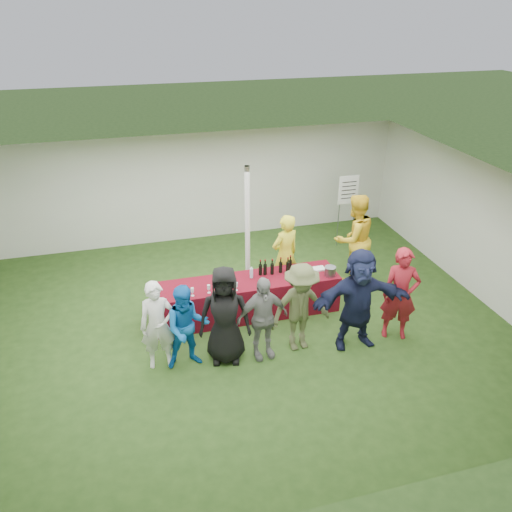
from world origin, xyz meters
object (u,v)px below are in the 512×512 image
object	(u,v)px
customer_5	(358,299)
customer_1	(187,327)
dump_bucket	(330,271)
customer_0	(158,326)
customer_6	(400,294)
staff_back	(354,239)
serving_table	(246,297)
staff_pourer	(285,255)
customer_2	(225,315)
wine_list_sign	(348,195)
customer_4	(300,308)
customer_3	(262,318)

from	to	relation	value
customer_5	customer_1	bearing A→B (deg)	178.42
dump_bucket	customer_0	distance (m)	3.48
customer_5	customer_6	world-z (taller)	customer_5
dump_bucket	staff_back	size ratio (longest dim) A/B	0.11
customer_1	customer_0	bearing A→B (deg)	165.09
serving_table	staff_back	distance (m)	2.71
customer_1	staff_pourer	bearing A→B (deg)	37.97
dump_bucket	customer_2	distance (m)	2.49
staff_back	staff_pourer	bearing A→B (deg)	-6.83
wine_list_sign	customer_0	xyz separation A→B (m)	(-4.86, -3.44, -0.52)
staff_back	customer_4	bearing A→B (deg)	33.80
staff_pourer	staff_back	distance (m)	1.59
customer_2	customer_5	size ratio (longest dim) A/B	0.94
customer_4	wine_list_sign	bearing A→B (deg)	51.62
customer_2	customer_6	bearing A→B (deg)	9.46
dump_bucket	customer_2	bearing A→B (deg)	-156.28
customer_1	customer_4	world-z (taller)	customer_4
customer_3	customer_6	bearing A→B (deg)	-7.32
staff_back	customer_0	distance (m)	4.66
dump_bucket	customer_0	xyz separation A→B (m)	(-3.37, -0.88, -0.05)
customer_0	customer_3	bearing A→B (deg)	-3.74
staff_back	customer_5	distance (m)	2.33
staff_back	dump_bucket	bearing A→B (deg)	33.23
staff_back	customer_1	xyz separation A→B (m)	(-3.83, -1.94, -0.23)
staff_back	customer_0	xyz separation A→B (m)	(-4.29, -1.82, -0.19)
customer_3	customer_4	bearing A→B (deg)	-1.26
customer_3	customer_5	world-z (taller)	customer_5
customer_1	customer_3	size ratio (longest dim) A/B	0.98
staff_pourer	customer_6	world-z (taller)	staff_pourer
serving_table	customer_0	bearing A→B (deg)	-147.84
staff_pourer	customer_3	size ratio (longest dim) A/B	1.14
customer_0	customer_6	xyz separation A→B (m)	(4.21, -0.28, 0.08)
staff_pourer	customer_2	distance (m)	2.41
serving_table	dump_bucket	bearing A→B (deg)	-7.73
staff_back	customer_2	size ratio (longest dim) A/B	1.12
dump_bucket	customer_6	bearing A→B (deg)	-54.12
customer_0	customer_2	size ratio (longest dim) A/B	0.90
customer_2	customer_5	world-z (taller)	customer_5
staff_pourer	customer_0	world-z (taller)	staff_pourer
customer_4	customer_5	world-z (taller)	customer_5
serving_table	customer_5	size ratio (longest dim) A/B	1.92
customer_4	customer_6	size ratio (longest dim) A/B	0.94
customer_1	customer_6	world-z (taller)	customer_6
wine_list_sign	customer_2	xyz separation A→B (m)	(-3.77, -3.56, -0.44)
wine_list_sign	staff_pourer	distance (m)	2.82
customer_3	dump_bucket	bearing A→B (deg)	27.55
serving_table	dump_bucket	size ratio (longest dim) A/B	16.38
customer_0	customer_1	world-z (taller)	customer_0
staff_pourer	customer_1	distance (m)	2.87
customer_0	customer_4	world-z (taller)	customer_4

